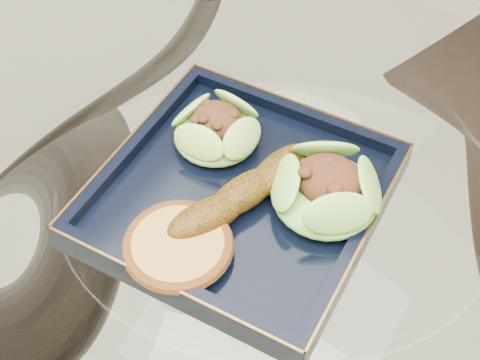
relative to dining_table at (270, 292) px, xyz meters
The scene contains 6 objects.
dining_table is the anchor object (origin of this frame).
navy_plate 0.18m from the dining_table, 158.41° to the right, with size 0.27×0.27×0.02m, color black.
lettuce_wrap_left 0.22m from the dining_table, 161.76° to the left, with size 0.09×0.09×0.03m, color #4E902A.
lettuce_wrap_right 0.21m from the dining_table, 26.02° to the left, with size 0.11×0.11×0.04m, color #549D2D.
roasted_plantain 0.20m from the dining_table, 137.23° to the right, with size 0.17×0.04×0.03m, color #5F3B0A.
crumb_patty 0.22m from the dining_table, 111.50° to the right, with size 0.09×0.09×0.02m, color #A27436.
Camera 1 is at (0.20, -0.37, 1.31)m, focal length 50.00 mm.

